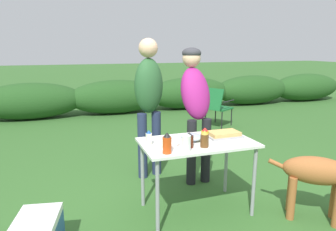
{
  "coord_description": "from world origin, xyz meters",
  "views": [
    {
      "loc": [
        -1.17,
        -2.55,
        1.63
      ],
      "look_at": [
        -0.12,
        0.55,
        0.89
      ],
      "focal_mm": 32.0,
      "sensor_mm": 36.0,
      "label": 1
    }
  ],
  "objects_px": {
    "mustard_bottle": "(205,136)",
    "camp_chair_green_behind_table": "(216,105)",
    "hot_sauce_bottle": "(167,143)",
    "standing_person_with_beanie": "(195,99)",
    "mayo_bottle": "(149,138)",
    "mixing_bowl": "(192,137)",
    "paper_cup_stack": "(186,143)",
    "folding_table": "(197,149)",
    "beer_bottle": "(205,139)",
    "bbq_sauce_bottle": "(189,140)",
    "dog": "(323,174)",
    "standing_person_in_olive_jacket": "(149,95)",
    "food_tray": "(224,134)",
    "plate_stack": "(167,143)"
  },
  "relations": [
    {
      "from": "mustard_bottle",
      "to": "camp_chair_green_behind_table",
      "type": "xyz_separation_m",
      "value": [
        1.73,
        3.03,
        -0.35
      ]
    },
    {
      "from": "hot_sauce_bottle",
      "to": "standing_person_with_beanie",
      "type": "xyz_separation_m",
      "value": [
        0.68,
        0.94,
        0.2
      ]
    },
    {
      "from": "mayo_bottle",
      "to": "mustard_bottle",
      "type": "bearing_deg",
      "value": -14.24
    },
    {
      "from": "mixing_bowl",
      "to": "paper_cup_stack",
      "type": "distance_m",
      "value": 0.34
    },
    {
      "from": "folding_table",
      "to": "paper_cup_stack",
      "type": "distance_m",
      "value": 0.35
    },
    {
      "from": "paper_cup_stack",
      "to": "camp_chair_green_behind_table",
      "type": "height_order",
      "value": "paper_cup_stack"
    },
    {
      "from": "beer_bottle",
      "to": "bbq_sauce_bottle",
      "type": "relative_size",
      "value": 1.11
    },
    {
      "from": "hot_sauce_bottle",
      "to": "standing_person_with_beanie",
      "type": "bearing_deg",
      "value": 54.21
    },
    {
      "from": "bbq_sauce_bottle",
      "to": "paper_cup_stack",
      "type": "bearing_deg",
      "value": -125.79
    },
    {
      "from": "dog",
      "to": "beer_bottle",
      "type": "bearing_deg",
      "value": -69.95
    },
    {
      "from": "folding_table",
      "to": "standing_person_in_olive_jacket",
      "type": "relative_size",
      "value": 0.63
    },
    {
      "from": "folding_table",
      "to": "hot_sauce_bottle",
      "type": "relative_size",
      "value": 5.88
    },
    {
      "from": "hot_sauce_bottle",
      "to": "dog",
      "type": "height_order",
      "value": "hot_sauce_bottle"
    },
    {
      "from": "paper_cup_stack",
      "to": "mayo_bottle",
      "type": "distance_m",
      "value": 0.39
    },
    {
      "from": "mixing_bowl",
      "to": "paper_cup_stack",
      "type": "relative_size",
      "value": 1.48
    },
    {
      "from": "folding_table",
      "to": "paper_cup_stack",
      "type": "xyz_separation_m",
      "value": [
        -0.21,
        -0.23,
        0.15
      ]
    },
    {
      "from": "food_tray",
      "to": "hot_sauce_bottle",
      "type": "relative_size",
      "value": 1.86
    },
    {
      "from": "mustard_bottle",
      "to": "dog",
      "type": "distance_m",
      "value": 1.17
    },
    {
      "from": "plate_stack",
      "to": "mustard_bottle",
      "type": "xyz_separation_m",
      "value": [
        0.35,
        -0.08,
        0.06
      ]
    },
    {
      "from": "standing_person_in_olive_jacket",
      "to": "camp_chair_green_behind_table",
      "type": "relative_size",
      "value": 2.1
    },
    {
      "from": "paper_cup_stack",
      "to": "mustard_bottle",
      "type": "bearing_deg",
      "value": 31.57
    },
    {
      "from": "standing_person_in_olive_jacket",
      "to": "dog",
      "type": "relative_size",
      "value": 2.2
    },
    {
      "from": "food_tray",
      "to": "mustard_bottle",
      "type": "relative_size",
      "value": 2.24
    },
    {
      "from": "mayo_bottle",
      "to": "standing_person_in_olive_jacket",
      "type": "distance_m",
      "value": 1.0
    },
    {
      "from": "food_tray",
      "to": "paper_cup_stack",
      "type": "distance_m",
      "value": 0.61
    },
    {
      "from": "standing_person_with_beanie",
      "to": "camp_chair_green_behind_table",
      "type": "distance_m",
      "value": 2.74
    },
    {
      "from": "paper_cup_stack",
      "to": "hot_sauce_bottle",
      "type": "bearing_deg",
      "value": 176.84
    },
    {
      "from": "bbq_sauce_bottle",
      "to": "standing_person_in_olive_jacket",
      "type": "height_order",
      "value": "standing_person_in_olive_jacket"
    },
    {
      "from": "food_tray",
      "to": "plate_stack",
      "type": "bearing_deg",
      "value": -175.1
    },
    {
      "from": "folding_table",
      "to": "beer_bottle",
      "type": "distance_m",
      "value": 0.23
    },
    {
      "from": "mayo_bottle",
      "to": "bbq_sauce_bottle",
      "type": "xyz_separation_m",
      "value": [
        0.33,
        -0.19,
        -0.0
      ]
    },
    {
      "from": "food_tray",
      "to": "standing_person_in_olive_jacket",
      "type": "xyz_separation_m",
      "value": [
        -0.54,
        0.94,
        0.29
      ]
    },
    {
      "from": "food_tray",
      "to": "hot_sauce_bottle",
      "type": "distance_m",
      "value": 0.76
    },
    {
      "from": "food_tray",
      "to": "paper_cup_stack",
      "type": "relative_size",
      "value": 2.38
    },
    {
      "from": "food_tray",
      "to": "beer_bottle",
      "type": "bearing_deg",
      "value": -145.1
    },
    {
      "from": "plate_stack",
      "to": "mixing_bowl",
      "type": "height_order",
      "value": "mixing_bowl"
    },
    {
      "from": "paper_cup_stack",
      "to": "standing_person_with_beanie",
      "type": "xyz_separation_m",
      "value": [
        0.5,
        0.95,
        0.22
      ]
    },
    {
      "from": "standing_person_in_olive_jacket",
      "to": "mustard_bottle",
      "type": "bearing_deg",
      "value": -90.65
    },
    {
      "from": "dog",
      "to": "camp_chair_green_behind_table",
      "type": "xyz_separation_m",
      "value": [
        0.71,
        3.49,
        -0.0
      ]
    },
    {
      "from": "mixing_bowl",
      "to": "beer_bottle",
      "type": "bearing_deg",
      "value": -83.06
    },
    {
      "from": "dog",
      "to": "food_tray",
      "type": "bearing_deg",
      "value": -90.0
    },
    {
      "from": "mixing_bowl",
      "to": "mustard_bottle",
      "type": "distance_m",
      "value": 0.16
    },
    {
      "from": "hot_sauce_bottle",
      "to": "dog",
      "type": "distance_m",
      "value": 1.52
    },
    {
      "from": "dog",
      "to": "mayo_bottle",
      "type": "bearing_deg",
      "value": -72.41
    },
    {
      "from": "mixing_bowl",
      "to": "mustard_bottle",
      "type": "bearing_deg",
      "value": -58.38
    },
    {
      "from": "mixing_bowl",
      "to": "standing_person_with_beanie",
      "type": "xyz_separation_m",
      "value": [
        0.32,
        0.66,
        0.26
      ]
    },
    {
      "from": "standing_person_in_olive_jacket",
      "to": "plate_stack",
      "type": "bearing_deg",
      "value": -109.73
    },
    {
      "from": "plate_stack",
      "to": "mixing_bowl",
      "type": "bearing_deg",
      "value": 10.55
    },
    {
      "from": "mixing_bowl",
      "to": "hot_sauce_bottle",
      "type": "distance_m",
      "value": 0.45
    },
    {
      "from": "plate_stack",
      "to": "mayo_bottle",
      "type": "height_order",
      "value": "mayo_bottle"
    }
  ]
}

